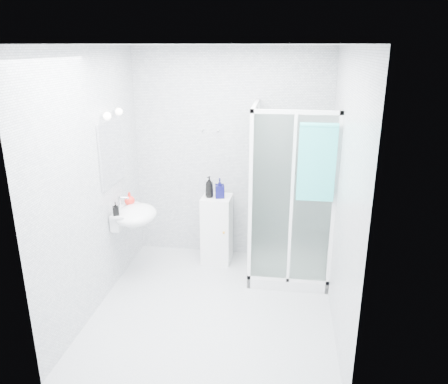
% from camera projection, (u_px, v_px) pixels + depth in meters
% --- Properties ---
extents(room, '(2.40, 2.60, 2.60)m').
position_uv_depth(room, '(214.00, 188.00, 4.16)').
color(room, silver).
rests_on(room, ground).
extents(shower_enclosure, '(0.90, 0.95, 2.00)m').
position_uv_depth(shower_enclosure, '(282.00, 240.00, 5.06)').
color(shower_enclosure, silver).
rests_on(shower_enclosure, ground).
extents(wall_basin, '(0.46, 0.56, 0.35)m').
position_uv_depth(wall_basin, '(134.00, 215.00, 4.87)').
color(wall_basin, silver).
rests_on(wall_basin, ground).
extents(mirror, '(0.02, 0.60, 0.70)m').
position_uv_depth(mirror, '(111.00, 153.00, 4.68)').
color(mirror, white).
rests_on(mirror, room).
extents(vanity_lights, '(0.10, 0.40, 0.08)m').
position_uv_depth(vanity_lights, '(113.00, 114.00, 4.54)').
color(vanity_lights, silver).
rests_on(vanity_lights, room).
extents(wall_hooks, '(0.23, 0.06, 0.03)m').
position_uv_depth(wall_hooks, '(210.00, 130.00, 5.27)').
color(wall_hooks, silver).
rests_on(wall_hooks, room).
extents(storage_cabinet, '(0.36, 0.38, 0.85)m').
position_uv_depth(storage_cabinet, '(217.00, 229.00, 5.42)').
color(storage_cabinet, white).
rests_on(storage_cabinet, ground).
extents(hand_towel, '(0.37, 0.05, 0.79)m').
position_uv_depth(hand_towel, '(317.00, 161.00, 4.30)').
color(hand_towel, '#32BEBA').
rests_on(hand_towel, shower_enclosure).
extents(shampoo_bottle_a, '(0.13, 0.13, 0.26)m').
position_uv_depth(shampoo_bottle_a, '(209.00, 187.00, 5.23)').
color(shampoo_bottle_a, black).
rests_on(shampoo_bottle_a, storage_cabinet).
extents(shampoo_bottle_b, '(0.13, 0.13, 0.24)m').
position_uv_depth(shampoo_bottle_b, '(220.00, 188.00, 5.22)').
color(shampoo_bottle_b, '#0B0B45').
rests_on(shampoo_bottle_b, storage_cabinet).
extents(soap_dispenser_orange, '(0.15, 0.15, 0.15)m').
position_uv_depth(soap_dispenser_orange, '(129.00, 199.00, 4.96)').
color(soap_dispenser_orange, red).
rests_on(soap_dispenser_orange, wall_basin).
extents(soap_dispenser_black, '(0.09, 0.09, 0.14)m').
position_uv_depth(soap_dispenser_black, '(116.00, 209.00, 4.67)').
color(soap_dispenser_black, black).
rests_on(soap_dispenser_black, wall_basin).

